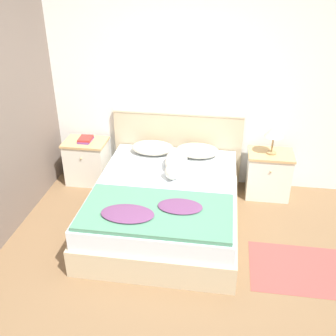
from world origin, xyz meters
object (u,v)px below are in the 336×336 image
nightstand_left (87,161)px  dog (176,162)px  bed (165,205)px  table_lamp (274,132)px  book_stack (86,139)px  pillow_left (153,148)px  nightstand_right (268,174)px  pillow_right (197,151)px

nightstand_left → dog: bearing=-18.2°
bed → dog: (0.06, 0.37, 0.32)m
bed → table_lamp: size_ratio=5.47×
book_stack → table_lamp: 2.26m
pillow_left → table_lamp: (1.39, 0.02, 0.28)m
bed → nightstand_left: bearing=145.8°
nightstand_right → pillow_right: bearing=-177.9°
pillow_left → pillow_right: 0.54m
book_stack → table_lamp: (2.25, -0.02, 0.25)m
dog → nightstand_right: bearing=20.1°
nightstand_left → pillow_left: (0.86, -0.03, 0.27)m
pillow_left → pillow_right: bearing=0.0°
table_lamp → dog: bearing=-160.4°
pillow_left → table_lamp: 1.42m
pillow_right → table_lamp: size_ratio=1.46×
nightstand_left → table_lamp: table_lamp is taller
nightstand_right → dog: size_ratio=0.77×
nightstand_right → pillow_right: size_ratio=1.10×
pillow_left → pillow_right: same height
nightstand_left → dog: dog is taller
pillow_left → bed: bearing=-69.8°
bed → book_stack: book_stack is taller
pillow_right → pillow_left: bearing=180.0°
pillow_left → nightstand_left: bearing=177.9°
nightstand_left → pillow_right: (1.39, -0.03, 0.27)m
book_stack → table_lamp: size_ratio=0.64×
pillow_left → book_stack: size_ratio=2.28×
nightstand_right → book_stack: book_stack is taller
book_stack → dog: bearing=-18.9°
bed → dog: dog is taller
pillow_left → table_lamp: table_lamp is taller
bed → dog: size_ratio=2.62×
bed → pillow_right: (0.27, 0.73, 0.31)m
nightstand_left → table_lamp: size_ratio=1.61×
bed → book_stack: size_ratio=8.51×
table_lamp → nightstand_left: bearing=179.7°
nightstand_left → nightstand_right: 2.25m
table_lamp → pillow_right: bearing=-178.6°
bed → nightstand_right: (1.13, 0.76, 0.05)m
nightstand_left → book_stack: size_ratio=2.51×
pillow_right → dog: (-0.21, -0.36, 0.01)m
bed → pillow_left: size_ratio=3.74×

